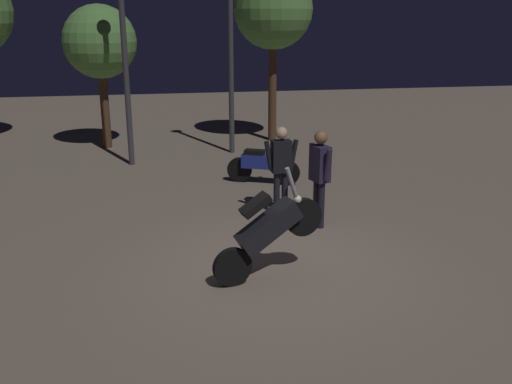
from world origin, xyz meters
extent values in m
plane|color=#756656|center=(0.00, 0.00, 0.00)|extent=(40.00, 40.00, 0.00)
cylinder|color=black|center=(-0.75, -0.46, 0.28)|extent=(0.57, 0.23, 0.56)
cylinder|color=black|center=(0.32, -0.20, 0.86)|extent=(0.57, 0.23, 0.56)
cube|color=black|center=(-0.22, -0.33, 0.80)|extent=(1.01, 0.51, 0.76)
cube|color=black|center=(-0.41, -0.38, 1.15)|extent=(0.47, 0.33, 0.32)
cylinder|color=gray|center=(0.12, -0.25, 1.41)|extent=(0.21, 0.11, 0.44)
sphere|color=#F2EABF|center=(0.22, -0.23, 1.14)|extent=(0.12, 0.12, 0.12)
cylinder|color=black|center=(0.11, 4.65, 0.28)|extent=(0.55, 0.32, 0.56)
cylinder|color=black|center=(1.12, 4.21, 0.28)|extent=(0.55, 0.32, 0.56)
cube|color=navy|center=(0.61, 4.43, 0.51)|extent=(0.99, 0.66, 0.30)
cube|color=black|center=(0.43, 4.51, 0.71)|extent=(0.50, 0.40, 0.10)
cylinder|color=gray|center=(0.94, 4.29, 0.89)|extent=(0.08, 0.08, 0.45)
sphere|color=#F2EABF|center=(1.03, 4.25, 0.56)|extent=(0.12, 0.12, 0.12)
cylinder|color=black|center=(0.65, 2.41, 0.41)|extent=(0.12, 0.12, 0.81)
cylinder|color=black|center=(0.49, 2.40, 0.41)|extent=(0.12, 0.12, 0.81)
cube|color=black|center=(0.57, 2.41, 1.12)|extent=(0.38, 0.26, 0.61)
sphere|color=tan|center=(0.57, 2.41, 1.56)|extent=(0.22, 0.22, 0.22)
cylinder|color=black|center=(0.81, 2.42, 1.15)|extent=(0.19, 0.10, 0.55)
cylinder|color=black|center=(0.33, 2.39, 1.15)|extent=(0.19, 0.10, 0.55)
cylinder|color=black|center=(1.06, 1.66, 0.42)|extent=(0.12, 0.12, 0.85)
cylinder|color=black|center=(1.10, 1.51, 0.42)|extent=(0.12, 0.12, 0.85)
cube|color=#261E38|center=(1.08, 1.59, 1.16)|extent=(0.33, 0.41, 0.63)
sphere|color=brown|center=(1.08, 1.59, 1.63)|extent=(0.23, 0.23, 0.23)
cylinder|color=#261E38|center=(1.01, 1.82, 1.20)|extent=(0.14, 0.21, 0.58)
cylinder|color=#261E38|center=(1.15, 1.36, 1.20)|extent=(0.14, 0.21, 0.58)
cylinder|color=#38383D|center=(-2.35, 6.66, 2.59)|extent=(0.14, 0.14, 5.17)
cylinder|color=#38383D|center=(0.33, 7.51, 2.52)|extent=(0.14, 0.14, 5.04)
cylinder|color=#4C331E|center=(1.74, 8.90, 1.50)|extent=(0.24, 0.24, 2.99)
sphere|color=#568C42|center=(1.74, 8.90, 3.78)|extent=(2.25, 2.25, 2.25)
cylinder|color=#4C331E|center=(-3.09, 8.76, 1.12)|extent=(0.24, 0.24, 2.23)
sphere|color=#568C42|center=(-3.09, 8.76, 2.93)|extent=(1.98, 1.98, 1.98)
camera|label=1|loc=(-1.69, -7.66, 3.66)|focal=39.96mm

